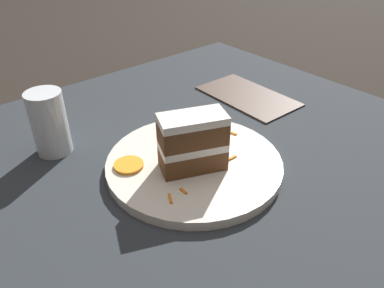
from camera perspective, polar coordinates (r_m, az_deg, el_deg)
ground_plane at (r=0.67m, az=1.85°, el=-6.86°), size 6.00×6.00×0.00m
dining_table at (r=0.66m, az=1.88°, el=-5.79°), size 1.00×1.04×0.03m
plate at (r=0.66m, az=-0.00°, el=-3.16°), size 0.31×0.31×0.02m
cake_slice at (r=0.61m, az=0.10°, el=0.26°), size 0.09×0.12×0.10m
cream_dollop at (r=0.69m, az=3.99°, el=2.37°), size 0.05×0.04×0.05m
orange_garnish at (r=0.64m, az=-9.62°, el=-3.18°), size 0.05×0.05×0.01m
carrot_shreds_scatter at (r=0.64m, az=2.18°, el=-2.82°), size 0.12×0.22×0.00m
drinking_glass at (r=0.73m, az=-20.80°, el=2.46°), size 0.06×0.06×0.12m
menu_card at (r=0.91m, az=8.48°, el=7.23°), size 0.24×0.14×0.00m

